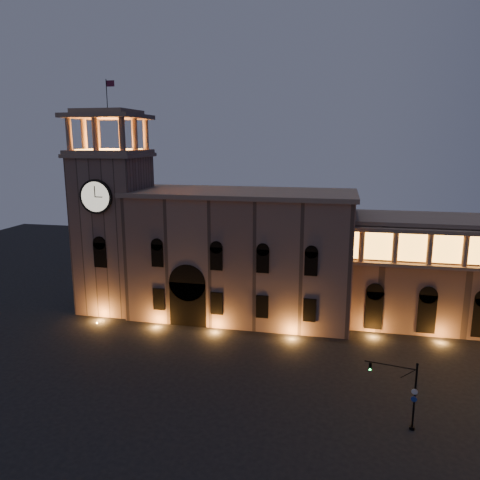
{
  "coord_description": "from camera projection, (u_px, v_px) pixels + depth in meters",
  "views": [
    {
      "loc": [
        10.99,
        -39.96,
        24.38
      ],
      "look_at": [
        -0.92,
        16.0,
        12.08
      ],
      "focal_mm": 35.0,
      "sensor_mm": 36.0,
      "label": 1
    }
  ],
  "objects": [
    {
      "name": "ground",
      "position": [
        215.0,
        395.0,
        45.57
      ],
      "size": [
        160.0,
        160.0,
        0.0
      ],
      "primitive_type": "plane",
      "color": "black",
      "rests_on": "ground"
    },
    {
      "name": "government_building",
      "position": [
        241.0,
        254.0,
        65.12
      ],
      "size": [
        30.8,
        12.8,
        17.6
      ],
      "color": "#7C5E51",
      "rests_on": "ground"
    },
    {
      "name": "traffic_light",
      "position": [
        405.0,
        393.0,
        39.8
      ],
      "size": [
        4.45,
        1.08,
        6.19
      ],
      "rotation": [
        0.0,
        0.0,
        -0.19
      ],
      "color": "black",
      "rests_on": "ground"
    },
    {
      "name": "clock_tower",
      "position": [
        114.0,
        224.0,
        67.18
      ],
      "size": [
        9.8,
        9.8,
        32.4
      ],
      "color": "#7C5E51",
      "rests_on": "ground"
    }
  ]
}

